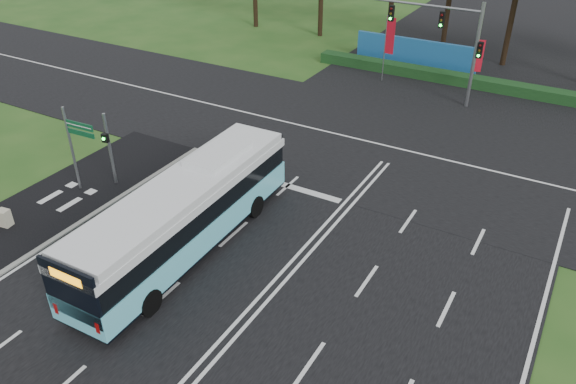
{
  "coord_description": "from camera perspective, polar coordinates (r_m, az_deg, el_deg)",
  "views": [
    {
      "loc": [
        9.3,
        -16.96,
        15.08
      ],
      "look_at": [
        -1.56,
        2.0,
        1.78
      ],
      "focal_mm": 35.0,
      "sensor_mm": 36.0,
      "label": 1
    }
  ],
  "objects": [
    {
      "name": "hedge",
      "position": [
        44.96,
        16.52,
        10.99
      ],
      "size": [
        22.0,
        1.2,
        0.8
      ],
      "primitive_type": "cube",
      "color": "#143718",
      "rests_on": "ground"
    },
    {
      "name": "bike_path",
      "position": [
        29.95,
        -23.58,
        -1.76
      ],
      "size": [
        5.0,
        18.0,
        0.06
      ],
      "primitive_type": "cube",
      "color": "black",
      "rests_on": "ground"
    },
    {
      "name": "road_cross",
      "position": [
        33.94,
        10.78,
        4.41
      ],
      "size": [
        120.0,
        14.0,
        0.05
      ],
      "primitive_type": "cube",
      "color": "black",
      "rests_on": "ground"
    },
    {
      "name": "kerb_strip",
      "position": [
        28.23,
        -20.54,
        -3.08
      ],
      "size": [
        0.25,
        18.0,
        0.12
      ],
      "primitive_type": "cube",
      "color": "gray",
      "rests_on": "ground"
    },
    {
      "name": "banner_flag_mid",
      "position": [
        42.03,
        18.68,
        12.66
      ],
      "size": [
        0.58,
        0.29,
        4.19
      ],
      "rotation": [
        0.0,
        0.0,
        0.41
      ],
      "color": "gray",
      "rests_on": "ground"
    },
    {
      "name": "road_main",
      "position": [
        24.52,
        0.85,
        -6.58
      ],
      "size": [
        20.0,
        120.0,
        0.04
      ],
      "primitive_type": "cube",
      "color": "black",
      "rests_on": "ground"
    },
    {
      "name": "ground",
      "position": [
        24.53,
        0.85,
        -6.61
      ],
      "size": [
        120.0,
        120.0,
        0.0
      ],
      "primitive_type": "plane",
      "color": "#25511B",
      "rests_on": "ground"
    },
    {
      "name": "banner_flag_left",
      "position": [
        43.31,
        10.18,
        14.97
      ],
      "size": [
        0.73,
        0.12,
        4.97
      ],
      "rotation": [
        0.0,
        0.0,
        -0.08
      ],
      "color": "gray",
      "rests_on": "ground"
    },
    {
      "name": "street_sign",
      "position": [
        29.7,
        -20.81,
        4.86
      ],
      "size": [
        1.79,
        0.19,
        4.59
      ],
      "rotation": [
        0.0,
        0.0,
        0.05
      ],
      "color": "gray",
      "rests_on": "ground"
    },
    {
      "name": "pedestrian_signal",
      "position": [
        30.08,
        -17.74,
        4.39
      ],
      "size": [
        0.36,
        0.44,
        4.01
      ],
      "rotation": [
        0.0,
        0.0,
        0.24
      ],
      "color": "gray",
      "rests_on": "ground"
    },
    {
      "name": "traffic_light_gantry",
      "position": [
        39.93,
        16.17,
        15.03
      ],
      "size": [
        8.41,
        0.28,
        7.0
      ],
      "color": "gray",
      "rests_on": "ground"
    },
    {
      "name": "blue_hoarding",
      "position": [
        48.01,
        12.78,
        13.65
      ],
      "size": [
        10.0,
        0.3,
        2.2
      ],
      "primitive_type": "cube",
      "color": "#1D5FA0",
      "rests_on": "ground"
    },
    {
      "name": "utility_cabinet",
      "position": [
        29.3,
        -26.84,
        -2.4
      ],
      "size": [
        0.6,
        0.52,
        0.9
      ],
      "primitive_type": "cube",
      "rotation": [
        0.0,
        0.0,
        0.15
      ],
      "color": "beige",
      "rests_on": "ground"
    },
    {
      "name": "city_bus",
      "position": [
        24.36,
        -10.36,
        -2.19
      ],
      "size": [
        2.96,
        12.72,
        3.64
      ],
      "rotation": [
        0.0,
        0.0,
        0.02
      ],
      "color": "#6BE2F8",
      "rests_on": "ground"
    }
  ]
}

